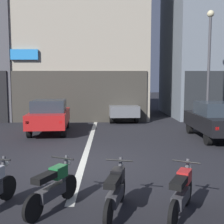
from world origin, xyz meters
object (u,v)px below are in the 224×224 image
object	(u,v)px
street_lamp	(209,57)
motorcycle_black_row_centre	(116,190)
car_red_crossing_near	(50,115)
car_grey_down_street	(122,107)
car_black_parked_kerbside	(216,119)
motorcycle_red_row_right_mid	(182,192)
motorcycle_green_row_left_mid	(53,187)

from	to	relation	value
street_lamp	motorcycle_black_row_centre	bearing A→B (deg)	-118.00
car_red_crossing_near	car_grey_down_street	bearing A→B (deg)	49.65
car_grey_down_street	motorcycle_black_row_centre	bearing A→B (deg)	-93.17
car_black_parked_kerbside	motorcycle_red_row_right_mid	world-z (taller)	car_black_parked_kerbside
motorcycle_green_row_left_mid	motorcycle_red_row_right_mid	world-z (taller)	same
car_red_crossing_near	car_grey_down_street	xyz separation A→B (m)	(3.79, 4.46, 0.00)
motorcycle_green_row_left_mid	motorcycle_red_row_right_mid	xyz separation A→B (m)	(2.49, -0.30, 0.00)
motorcycle_green_row_left_mid	motorcycle_red_row_right_mid	size ratio (longest dim) A/B	1.01
car_grey_down_street	motorcycle_green_row_left_mid	bearing A→B (deg)	-98.62
car_red_crossing_near	motorcycle_red_row_right_mid	world-z (taller)	car_red_crossing_near
car_grey_down_street	car_red_crossing_near	bearing A→B (deg)	-130.35
car_red_crossing_near	car_grey_down_street	size ratio (longest dim) A/B	1.01
car_grey_down_street	street_lamp	world-z (taller)	street_lamp
car_black_parked_kerbside	motorcycle_red_row_right_mid	distance (m)	7.95
motorcycle_black_row_centre	motorcycle_red_row_right_mid	distance (m)	1.25
car_grey_down_street	car_black_parked_kerbside	bearing A→B (deg)	-57.56
car_grey_down_street	motorcycle_black_row_centre	distance (m)	13.24
motorcycle_green_row_left_mid	car_black_parked_kerbside	bearing A→B (deg)	49.58
motorcycle_red_row_right_mid	motorcycle_green_row_left_mid	bearing A→B (deg)	173.17
car_red_crossing_near	street_lamp	world-z (taller)	street_lamp
car_grey_down_street	motorcycle_red_row_right_mid	world-z (taller)	car_grey_down_street
street_lamp	motorcycle_black_row_centre	xyz separation A→B (m)	(-5.12, -9.63, -3.35)
motorcycle_black_row_centre	motorcycle_green_row_left_mid	bearing A→B (deg)	170.55
car_black_parked_kerbside	motorcycle_red_row_right_mid	size ratio (longest dim) A/B	2.72
motorcycle_green_row_left_mid	motorcycle_black_row_centre	world-z (taller)	same
car_grey_down_street	motorcycle_red_row_right_mid	distance (m)	13.32
car_black_parked_kerbside	motorcycle_green_row_left_mid	distance (m)	9.05
car_red_crossing_near	motorcycle_black_row_centre	xyz separation A→B (m)	(3.06, -8.75, -0.43)
car_red_crossing_near	car_grey_down_street	world-z (taller)	same
motorcycle_red_row_right_mid	motorcycle_black_row_centre	bearing A→B (deg)	175.80
street_lamp	motorcycle_green_row_left_mid	world-z (taller)	street_lamp
motorcycle_black_row_centre	motorcycle_red_row_right_mid	bearing A→B (deg)	-4.20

